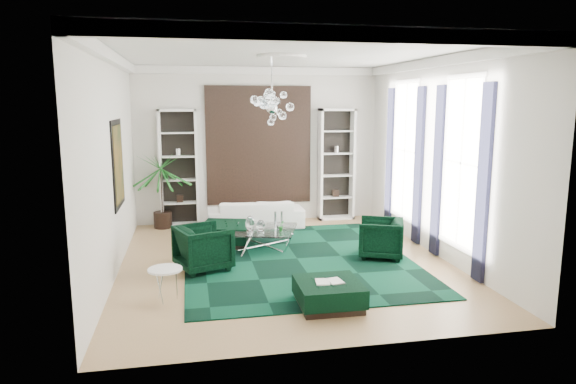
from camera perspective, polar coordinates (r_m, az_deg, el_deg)
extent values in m
cube|color=tan|center=(9.73, -0.35, -7.81)|extent=(6.00, 7.00, 0.02)
cube|color=white|center=(9.30, -0.38, 15.21)|extent=(6.00, 7.00, 0.02)
cube|color=silver|center=(12.77, -3.29, 5.21)|extent=(6.00, 0.02, 3.80)
cube|color=silver|center=(5.94, 5.90, -0.38)|extent=(6.00, 0.02, 3.80)
cube|color=silver|center=(9.26, -19.03, 2.85)|extent=(0.02, 7.00, 3.80)
cube|color=silver|center=(10.31, 16.34, 3.67)|extent=(0.02, 7.00, 3.80)
cylinder|color=white|center=(9.59, -0.72, 14.82)|extent=(0.90, 0.90, 0.05)
cube|color=black|center=(12.72, -3.26, 5.19)|extent=(2.50, 0.06, 2.80)
cube|color=black|center=(9.85, -18.31, 2.99)|extent=(0.04, 1.30, 1.60)
cube|color=white|center=(9.51, 18.71, 3.05)|extent=(0.03, 1.10, 2.90)
cube|color=black|center=(8.86, 20.90, 0.81)|extent=(0.07, 0.30, 3.25)
cube|color=black|center=(10.21, 16.31, 2.20)|extent=(0.07, 0.30, 3.25)
cube|color=white|center=(11.65, 12.88, 4.51)|extent=(0.03, 1.10, 2.90)
cube|color=black|center=(10.95, 14.31, 2.80)|extent=(0.07, 0.30, 3.25)
cube|color=black|center=(12.37, 11.24, 3.71)|extent=(0.07, 0.30, 3.25)
cube|color=black|center=(9.86, 1.01, -7.44)|extent=(4.20, 5.00, 0.02)
imported|color=white|center=(12.27, -3.63, -2.43)|extent=(2.27, 0.93, 0.66)
imported|color=black|center=(9.30, -9.37, -6.13)|extent=(1.13, 1.12, 0.81)
imported|color=black|center=(10.05, 10.27, -5.07)|extent=(1.08, 1.06, 0.76)
cube|color=black|center=(10.89, -6.86, -4.66)|extent=(1.23, 1.23, 0.44)
cube|color=black|center=(7.68, 4.54, -11.24)|extent=(0.93, 0.93, 0.37)
cube|color=white|center=(7.61, 4.56, -9.84)|extent=(0.40, 0.27, 0.03)
cylinder|color=white|center=(8.05, -13.43, -10.03)|extent=(0.53, 0.53, 0.49)
imported|color=#1D6D22|center=(10.21, -0.75, -3.78)|extent=(0.15, 0.13, 0.22)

